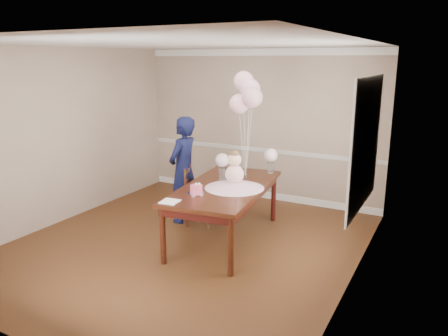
% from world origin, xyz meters
% --- Properties ---
extents(floor, '(4.50, 5.00, 0.00)m').
position_xyz_m(floor, '(0.00, 0.00, 0.00)').
color(floor, '#371D0D').
rests_on(floor, ground).
extents(ceiling, '(4.50, 5.00, 0.02)m').
position_xyz_m(ceiling, '(0.00, 0.00, 2.70)').
color(ceiling, white).
rests_on(ceiling, wall_back).
extents(wall_back, '(4.50, 0.02, 2.70)m').
position_xyz_m(wall_back, '(0.00, 2.50, 1.35)').
color(wall_back, gray).
rests_on(wall_back, floor).
extents(wall_front, '(4.50, 0.02, 2.70)m').
position_xyz_m(wall_front, '(0.00, -2.50, 1.35)').
color(wall_front, gray).
rests_on(wall_front, floor).
extents(wall_left, '(0.02, 5.00, 2.70)m').
position_xyz_m(wall_left, '(-2.25, 0.00, 1.35)').
color(wall_left, gray).
rests_on(wall_left, floor).
extents(wall_right, '(0.02, 5.00, 2.70)m').
position_xyz_m(wall_right, '(2.25, 0.00, 1.35)').
color(wall_right, gray).
rests_on(wall_right, floor).
extents(chair_rail_trim, '(4.50, 0.02, 0.07)m').
position_xyz_m(chair_rail_trim, '(0.00, 2.49, 0.90)').
color(chair_rail_trim, silver).
rests_on(chair_rail_trim, wall_back).
extents(crown_molding, '(4.50, 0.02, 0.12)m').
position_xyz_m(crown_molding, '(0.00, 2.49, 2.63)').
color(crown_molding, white).
rests_on(crown_molding, wall_back).
extents(baseboard_trim, '(4.50, 0.02, 0.12)m').
position_xyz_m(baseboard_trim, '(0.00, 2.49, 0.06)').
color(baseboard_trim, white).
rests_on(baseboard_trim, floor).
extents(window_frame, '(0.02, 1.66, 1.56)m').
position_xyz_m(window_frame, '(2.23, 0.50, 1.55)').
color(window_frame, white).
rests_on(window_frame, wall_right).
extents(window_blinds, '(0.01, 1.50, 1.40)m').
position_xyz_m(window_blinds, '(2.21, 0.50, 1.55)').
color(window_blinds, white).
rests_on(window_blinds, wall_right).
extents(dining_table_top, '(1.33, 2.26, 0.05)m').
position_xyz_m(dining_table_top, '(0.40, 0.43, 0.78)').
color(dining_table_top, black).
rests_on(dining_table_top, table_leg_fl).
extents(table_apron, '(1.21, 2.14, 0.11)m').
position_xyz_m(table_apron, '(0.40, 0.43, 0.70)').
color(table_apron, black).
rests_on(table_apron, table_leg_fl).
extents(table_leg_fl, '(0.08, 0.08, 0.75)m').
position_xyz_m(table_leg_fl, '(0.07, -0.60, 0.37)').
color(table_leg_fl, black).
rests_on(table_leg_fl, floor).
extents(table_leg_fr, '(0.08, 0.08, 0.75)m').
position_xyz_m(table_leg_fr, '(0.96, -0.49, 0.37)').
color(table_leg_fr, black).
rests_on(table_leg_fr, floor).
extents(table_leg_bl, '(0.08, 0.08, 0.75)m').
position_xyz_m(table_leg_bl, '(-0.17, 1.35, 0.37)').
color(table_leg_bl, black).
rests_on(table_leg_bl, floor).
extents(table_leg_br, '(0.08, 0.08, 0.75)m').
position_xyz_m(table_leg_br, '(0.72, 1.46, 0.37)').
color(table_leg_br, black).
rests_on(table_leg_br, floor).
extents(baby_skirt, '(0.91, 0.91, 0.11)m').
position_xyz_m(baby_skirt, '(0.56, 0.40, 0.86)').
color(baby_skirt, '#D99FB3').
rests_on(baby_skirt, dining_table_top).
extents(baby_torso, '(0.26, 0.26, 0.26)m').
position_xyz_m(baby_torso, '(0.56, 0.40, 1.00)').
color(baby_torso, '#FFA1CB').
rests_on(baby_torso, baby_skirt).
extents(baby_head, '(0.18, 0.18, 0.18)m').
position_xyz_m(baby_head, '(0.56, 0.40, 1.20)').
color(baby_head, '#FFD1AF').
rests_on(baby_head, baby_torso).
extents(baby_hair, '(0.13, 0.13, 0.13)m').
position_xyz_m(baby_hair, '(0.56, 0.40, 1.26)').
color(baby_hair, brown).
rests_on(baby_hair, baby_head).
extents(cake_platter, '(0.26, 0.26, 0.01)m').
position_xyz_m(cake_platter, '(0.24, -0.07, 0.81)').
color(cake_platter, '#BBBBBF').
rests_on(cake_platter, dining_table_top).
extents(birthday_cake, '(0.18, 0.18, 0.11)m').
position_xyz_m(birthday_cake, '(0.24, -0.07, 0.87)').
color(birthday_cake, '#DF4667').
rests_on(birthday_cake, cake_platter).
extents(cake_flower_a, '(0.03, 0.03, 0.03)m').
position_xyz_m(cake_flower_a, '(0.24, -0.07, 0.93)').
color(cake_flower_a, silver).
rests_on(cake_flower_a, birthday_cake).
extents(cake_flower_b, '(0.03, 0.03, 0.03)m').
position_xyz_m(cake_flower_b, '(0.27, -0.05, 0.93)').
color(cake_flower_b, white).
rests_on(cake_flower_b, birthday_cake).
extents(rose_vase_near, '(0.12, 0.12, 0.17)m').
position_xyz_m(rose_vase_near, '(0.20, 0.73, 0.89)').
color(rose_vase_near, silver).
rests_on(rose_vase_near, dining_table_top).
extents(roses_near, '(0.20, 0.20, 0.20)m').
position_xyz_m(roses_near, '(0.20, 0.73, 1.08)').
color(roses_near, beige).
rests_on(roses_near, rose_vase_near).
extents(rose_vase_far, '(0.12, 0.12, 0.17)m').
position_xyz_m(rose_vase_far, '(0.69, 1.38, 0.89)').
color(rose_vase_far, silver).
rests_on(rose_vase_far, dining_table_top).
extents(roses_far, '(0.20, 0.20, 0.20)m').
position_xyz_m(roses_far, '(0.69, 1.38, 1.08)').
color(roses_far, white).
rests_on(roses_far, rose_vase_far).
extents(napkin, '(0.24, 0.24, 0.01)m').
position_xyz_m(napkin, '(0.14, -0.52, 0.81)').
color(napkin, white).
rests_on(napkin, dining_table_top).
extents(balloon_weight, '(0.05, 0.05, 0.02)m').
position_xyz_m(balloon_weight, '(0.43, 1.03, 0.81)').
color(balloon_weight, '#B7B7BC').
rests_on(balloon_weight, dining_table_top).
extents(balloon_a, '(0.30, 0.30, 0.30)m').
position_xyz_m(balloon_a, '(0.32, 1.01, 1.87)').
color(balloon_a, '#FEB4C4').
rests_on(balloon_a, balloon_ribbon_a).
extents(balloon_b, '(0.30, 0.30, 0.30)m').
position_xyz_m(balloon_b, '(0.54, 0.99, 1.98)').
color(balloon_b, '#E4A2B3').
rests_on(balloon_b, balloon_ribbon_b).
extents(balloon_c, '(0.30, 0.30, 0.30)m').
position_xyz_m(balloon_c, '(0.44, 1.14, 2.09)').
color(balloon_c, '#FFB4D6').
rests_on(balloon_c, balloon_ribbon_c).
extents(balloon_d, '(0.30, 0.30, 0.30)m').
position_xyz_m(balloon_d, '(0.33, 1.14, 2.20)').
color(balloon_d, '#FFB4C8').
rests_on(balloon_d, balloon_ribbon_d).
extents(balloon_ribbon_a, '(0.10, 0.02, 0.90)m').
position_xyz_m(balloon_ribbon_a, '(0.38, 1.02, 1.26)').
color(balloon_ribbon_a, white).
rests_on(balloon_ribbon_a, balloon_weight).
extents(balloon_ribbon_b, '(0.12, 0.04, 1.00)m').
position_xyz_m(balloon_ribbon_b, '(0.49, 1.01, 1.32)').
color(balloon_ribbon_b, white).
rests_on(balloon_ribbon_b, balloon_weight).
extents(balloon_ribbon_c, '(0.01, 0.10, 1.11)m').
position_xyz_m(balloon_ribbon_c, '(0.43, 1.08, 1.37)').
color(balloon_ribbon_c, white).
rests_on(balloon_ribbon_c, balloon_weight).
extents(balloon_ribbon_d, '(0.10, 0.10, 1.21)m').
position_xyz_m(balloon_ribbon_d, '(0.38, 1.09, 1.42)').
color(balloon_ribbon_d, white).
rests_on(balloon_ribbon_d, balloon_weight).
extents(dining_chair_seat, '(0.50, 0.50, 0.04)m').
position_xyz_m(dining_chair_seat, '(-0.24, 0.79, 0.40)').
color(dining_chair_seat, '#341E0E').
rests_on(dining_chair_seat, chair_leg_fl).
extents(chair_leg_fl, '(0.05, 0.05, 0.39)m').
position_xyz_m(chair_leg_fl, '(-0.34, 0.58, 0.19)').
color(chair_leg_fl, '#37130F').
rests_on(chair_leg_fl, floor).
extents(chair_leg_fr, '(0.05, 0.05, 0.39)m').
position_xyz_m(chair_leg_fr, '(-0.03, 0.69, 0.19)').
color(chair_leg_fr, '#341B0E').
rests_on(chair_leg_fr, floor).
extents(chair_leg_bl, '(0.05, 0.05, 0.39)m').
position_xyz_m(chair_leg_bl, '(-0.45, 0.89, 0.19)').
color(chair_leg_bl, '#3A1E0F').
rests_on(chair_leg_bl, floor).
extents(chair_leg_br, '(0.05, 0.05, 0.39)m').
position_xyz_m(chair_leg_br, '(-0.14, 0.99, 0.19)').
color(chair_leg_br, '#3E1710').
rests_on(chair_leg_br, floor).
extents(chair_back_post_l, '(0.05, 0.05, 0.50)m').
position_xyz_m(chair_back_post_l, '(-0.35, 0.58, 0.67)').
color(chair_back_post_l, '#351A0E').
rests_on(chair_back_post_l, dining_chair_seat).
extents(chair_back_post_r, '(0.05, 0.05, 0.50)m').
position_xyz_m(chair_back_post_r, '(-0.46, 0.88, 0.67)').
color(chair_back_post_r, '#3C1510').
rests_on(chair_back_post_r, dining_chair_seat).
extents(chair_slat_low, '(0.15, 0.35, 0.04)m').
position_xyz_m(chair_slat_low, '(-0.41, 0.73, 0.56)').
color(chair_slat_low, '#37190F').
rests_on(chair_slat_low, dining_chair_seat).
extents(chair_slat_mid, '(0.15, 0.35, 0.04)m').
position_xyz_m(chair_slat_mid, '(-0.41, 0.73, 0.70)').
color(chair_slat_mid, '#3E1911').
rests_on(chair_slat_mid, dining_chair_seat).
extents(chair_slat_top, '(0.15, 0.35, 0.04)m').
position_xyz_m(chair_slat_top, '(-0.41, 0.73, 0.85)').
color(chair_slat_top, '#3E2410').
rests_on(chair_slat_top, dining_chair_seat).
extents(woman, '(0.40, 0.61, 1.67)m').
position_xyz_m(woman, '(-0.54, 0.82, 0.83)').
color(woman, black).
rests_on(woman, floor).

